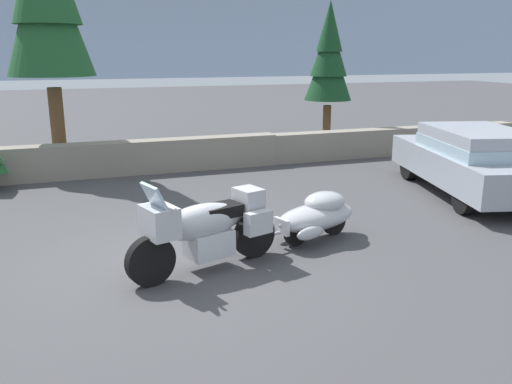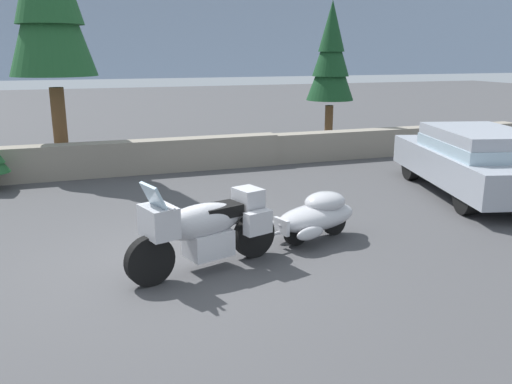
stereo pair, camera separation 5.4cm
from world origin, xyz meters
TOP-DOWN VIEW (x-y plane):
  - ground_plane at (0.00, 0.00)m, footprint 80.00×80.00m
  - stone_guard_wall at (-0.62, 6.07)m, footprint 24.00×0.58m
  - distant_ridgeline at (0.00, 96.05)m, footprint 240.00×80.00m
  - touring_motorcycle at (0.50, -0.39)m, footprint 2.25×1.15m
  - car_shaped_trailer at (2.48, 0.22)m, footprint 2.21×1.12m
  - sedan_at_right_edge at (6.76, 1.64)m, footprint 2.90×4.81m
  - pine_tree_secondary at (6.69, 8.16)m, footprint 1.48×1.48m

SIDE VIEW (x-z plane):
  - ground_plane at x=0.00m, z-range 0.00..0.00m
  - car_shaped_trailer at x=2.48m, z-range 0.03..0.79m
  - stone_guard_wall at x=-0.62m, z-range -0.03..0.87m
  - touring_motorcycle at x=0.50m, z-range -0.04..1.29m
  - sedan_at_right_edge at x=6.76m, z-range 0.07..1.48m
  - pine_tree_secondary at x=6.69m, z-range 0.56..5.02m
  - distant_ridgeline at x=0.00m, z-range 0.00..16.00m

